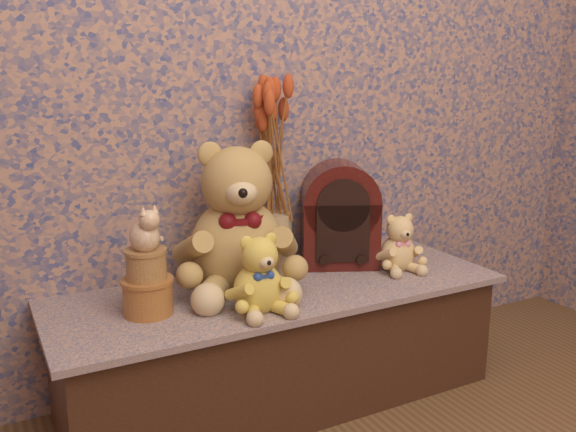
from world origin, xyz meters
name	(u,v)px	position (x,y,z in m)	size (l,w,h in m)	color
display_shelf	(281,343)	(0.00, 1.25, 0.19)	(1.42, 0.51, 0.38)	#36456F
teddy_large	(236,210)	(-0.11, 1.33, 0.63)	(0.39, 0.46, 0.49)	#AE7C43
teddy_medium	(258,269)	(-0.14, 1.12, 0.50)	(0.19, 0.23, 0.24)	gold
teddy_small	(398,240)	(0.43, 1.23, 0.49)	(0.17, 0.20, 0.21)	tan
cathedral_radio	(339,214)	(0.29, 1.37, 0.56)	(0.26, 0.19, 0.36)	#3B0E0A
ceramic_vase	(274,242)	(0.06, 1.41, 0.48)	(0.12, 0.12, 0.20)	tan
dried_stalks	(274,158)	(0.06, 1.41, 0.77)	(0.19, 0.19, 0.37)	#BA421D
biscuit_tin_lower	(148,297)	(-0.42, 1.24, 0.43)	(0.14, 0.14, 0.10)	#AF9133
biscuit_tin_upper	(146,265)	(-0.42, 1.24, 0.52)	(0.11, 0.11, 0.09)	tan
cat_figurine	(144,227)	(-0.42, 1.24, 0.63)	(0.10, 0.11, 0.13)	silver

